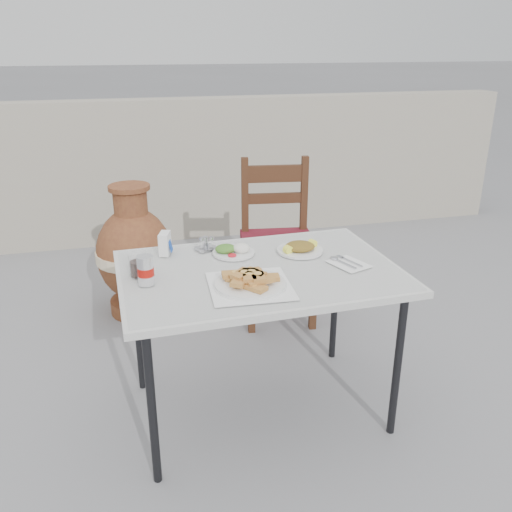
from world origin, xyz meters
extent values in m
plane|color=slate|center=(0.00, 0.00, 0.00)|extent=(80.00, 80.00, 0.00)
cylinder|color=black|center=(-0.46, -0.43, 0.34)|extent=(0.03, 0.03, 0.69)
cylinder|color=black|center=(0.59, -0.40, 0.34)|extent=(0.03, 0.03, 0.69)
cylinder|color=black|center=(-0.48, 0.22, 0.34)|extent=(0.03, 0.03, 0.69)
cylinder|color=black|center=(0.56, 0.26, 0.34)|extent=(0.03, 0.03, 0.69)
cube|color=white|center=(0.05, -0.09, 0.71)|extent=(1.23, 0.85, 0.03)
cube|color=white|center=(0.05, -0.09, 0.73)|extent=(1.19, 0.81, 0.00)
cube|color=white|center=(-0.03, -0.25, 0.73)|extent=(0.34, 0.34, 0.00)
cylinder|color=silver|center=(-0.03, -0.25, 0.74)|extent=(0.29, 0.29, 0.01)
cylinder|color=silver|center=(-0.03, -0.25, 0.74)|extent=(0.30, 0.30, 0.01)
cylinder|color=silver|center=(-0.02, 0.11, 0.74)|extent=(0.19, 0.19, 0.01)
ellipsoid|color=silver|center=(0.02, 0.10, 0.76)|extent=(0.08, 0.08, 0.04)
ellipsoid|color=#30651D|center=(-0.05, 0.12, 0.76)|extent=(0.10, 0.09, 0.04)
cylinder|color=red|center=(-0.04, 0.06, 0.74)|extent=(0.04, 0.04, 0.01)
cylinder|color=silver|center=(0.29, 0.06, 0.74)|extent=(0.21, 0.21, 0.01)
ellipsoid|color=#2F6B1A|center=(0.29, 0.06, 0.76)|extent=(0.14, 0.13, 0.04)
cylinder|color=#F3F142|center=(0.22, 0.03, 0.76)|extent=(0.05, 0.04, 0.04)
cylinder|color=#F3F142|center=(0.36, 0.08, 0.76)|extent=(0.05, 0.04, 0.04)
cylinder|color=white|center=(-0.43, -0.13, 0.79)|extent=(0.07, 0.07, 0.12)
cylinder|color=red|center=(-0.43, -0.13, 0.79)|extent=(0.07, 0.07, 0.04)
cylinder|color=#B9B9C0|center=(-0.43, -0.13, 0.85)|extent=(0.06, 0.06, 0.00)
cylinder|color=white|center=(-0.46, -0.03, 0.78)|extent=(0.07, 0.07, 0.11)
cylinder|color=black|center=(-0.46, -0.03, 0.76)|extent=(0.07, 0.07, 0.06)
cube|color=white|center=(-0.32, 0.19, 0.78)|extent=(0.07, 0.09, 0.10)
cube|color=#1847B7|center=(-0.30, 0.18, 0.77)|extent=(0.03, 0.05, 0.06)
cube|color=#B9B9C0|center=(-0.13, 0.20, 0.74)|extent=(0.11, 0.10, 0.01)
cylinder|color=white|center=(-0.16, 0.18, 0.77)|extent=(0.02, 0.02, 0.06)
cylinder|color=white|center=(-0.11, 0.18, 0.77)|extent=(0.02, 0.02, 0.06)
cylinder|color=#B9B9C0|center=(-0.13, 0.22, 0.76)|extent=(0.03, 0.03, 0.05)
cube|color=white|center=(0.45, -0.14, 0.73)|extent=(0.18, 0.20, 0.00)
cube|color=#B9B9C0|center=(0.43, -0.14, 0.74)|extent=(0.06, 0.13, 0.00)
ellipsoid|color=#B9B9C0|center=(0.40, -0.07, 0.74)|extent=(0.03, 0.04, 0.01)
cube|color=#B9B9C0|center=(0.47, -0.13, 0.74)|extent=(0.05, 0.13, 0.00)
cube|color=#B9B9C0|center=(0.44, -0.06, 0.74)|extent=(0.03, 0.04, 0.00)
cube|color=#331A0E|center=(0.20, 0.64, 0.23)|extent=(0.05, 0.05, 0.47)
cube|color=#331A0E|center=(0.57, 0.59, 0.23)|extent=(0.05, 0.05, 0.47)
cube|color=#331A0E|center=(0.25, 1.01, 0.23)|extent=(0.05, 0.05, 0.47)
cube|color=#331A0E|center=(0.62, 0.96, 0.23)|extent=(0.05, 0.05, 0.47)
cube|color=maroon|center=(0.41, 0.80, 0.49)|extent=(0.49, 0.49, 0.05)
cube|color=#331A0E|center=(0.25, 1.01, 0.73)|extent=(0.05, 0.05, 0.52)
cube|color=#331A0E|center=(0.62, 0.96, 0.73)|extent=(0.05, 0.05, 0.52)
cube|color=#331A0E|center=(0.43, 0.98, 0.88)|extent=(0.42, 0.09, 0.10)
cube|color=#331A0E|center=(0.43, 0.98, 0.73)|extent=(0.42, 0.09, 0.06)
cylinder|color=brown|center=(-0.45, 1.08, 0.05)|extent=(0.36, 0.36, 0.09)
ellipsoid|color=brown|center=(-0.45, 1.08, 0.40)|extent=(0.48, 0.48, 0.60)
cylinder|color=beige|center=(-0.45, 1.08, 0.40)|extent=(0.48, 0.48, 0.07)
cylinder|color=brown|center=(-0.45, 1.08, 0.73)|extent=(0.20, 0.20, 0.18)
cylinder|color=brown|center=(-0.45, 1.08, 0.83)|extent=(0.25, 0.25, 0.03)
cube|color=gray|center=(0.00, 2.50, 0.60)|extent=(6.00, 0.25, 1.20)
camera|label=1|loc=(-0.49, -2.17, 1.65)|focal=38.00mm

